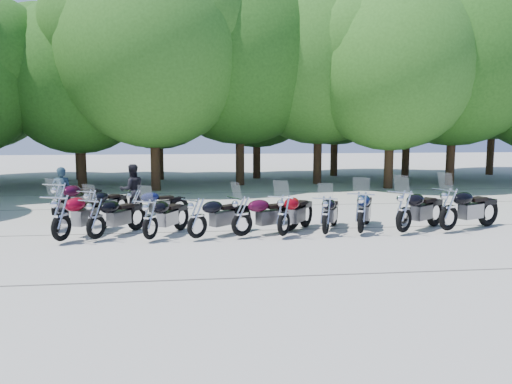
{
  "coord_description": "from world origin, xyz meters",
  "views": [
    {
      "loc": [
        -1.62,
        -12.32,
        2.87
      ],
      "look_at": [
        0.0,
        1.5,
        1.1
      ],
      "focal_mm": 35.0,
      "sensor_mm": 36.0,
      "label": 1
    }
  ],
  "objects": [
    {
      "name": "tree_12",
      "position": [
        1.8,
        16.47,
        5.72
      ],
      "size": [
        7.88,
        7.88,
        9.67
      ],
      "color": "#3A2614",
      "rests_on": "ground"
    },
    {
      "name": "motorcycle_6",
      "position": [
        1.76,
        0.47,
        0.61
      ],
      "size": [
        1.47,
        2.25,
        1.23
      ],
      "primitive_type": null,
      "rotation": [
        0.0,
        0.0,
        2.73
      ],
      "color": "black",
      "rests_on": "ground"
    },
    {
      "name": "tree_2",
      "position": [
        -7.25,
        12.84,
        5.31
      ],
      "size": [
        7.31,
        7.31,
        8.97
      ],
      "color": "#3A2614",
      "rests_on": "ground"
    },
    {
      "name": "rider_0",
      "position": [
        -5.9,
        3.92,
        0.84
      ],
      "size": [
        0.63,
        0.43,
        1.68
      ],
      "primitive_type": "imported",
      "rotation": [
        0.0,
        0.0,
        3.19
      ],
      "color": "#1D323E",
      "rests_on": "ground"
    },
    {
      "name": "motorcycle_2",
      "position": [
        -2.84,
        0.38,
        0.62
      ],
      "size": [
        1.6,
        2.25,
        1.24
      ],
      "primitive_type": null,
      "rotation": [
        0.0,
        0.0,
        2.66
      ],
      "color": "black",
      "rests_on": "ground"
    },
    {
      "name": "tree_5",
      "position": [
        4.61,
        13.2,
        6.57
      ],
      "size": [
        9.04,
        9.04,
        11.1
      ],
      "color": "#3A2614",
      "rests_on": "ground"
    },
    {
      "name": "tree_11",
      "position": [
        -3.76,
        16.43,
        5.49
      ],
      "size": [
        7.56,
        7.56,
        9.28
      ],
      "color": "#3A2614",
      "rests_on": "ground"
    },
    {
      "name": "motorcycle_1",
      "position": [
        -4.23,
        0.59,
        0.63
      ],
      "size": [
        1.76,
        2.23,
        1.25
      ],
      "primitive_type": null,
      "rotation": [
        0.0,
        0.0,
        2.57
      ],
      "color": "black",
      "rests_on": "ground"
    },
    {
      "name": "tree_3",
      "position": [
        -3.57,
        11.24,
        6.32
      ],
      "size": [
        8.7,
        8.7,
        10.67
      ],
      "color": "#3A2614",
      "rests_on": "ground"
    },
    {
      "name": "motorcycle_4",
      "position": [
        -0.49,
        0.49,
        0.63
      ],
      "size": [
        2.29,
        1.69,
        1.27
      ],
      "primitive_type": null,
      "rotation": [
        0.0,
        0.0,
        2.08
      ],
      "color": "#39071E",
      "rests_on": "ground"
    },
    {
      "name": "tree_10",
      "position": [
        -8.29,
        16.97,
        5.66
      ],
      "size": [
        7.78,
        7.78,
        9.55
      ],
      "color": "#3A2614",
      "rests_on": "ground"
    },
    {
      "name": "ground",
      "position": [
        0.0,
        0.0,
        0.0
      ],
      "size": [
        90.0,
        90.0,
        0.0
      ],
      "primitive_type": "plane",
      "color": "#A7A396",
      "rests_on": "ground"
    },
    {
      "name": "motorcycle_10",
      "position": [
        -5.82,
        3.32,
        0.7
      ],
      "size": [
        1.69,
        2.59,
        1.41
      ],
      "primitive_type": null,
      "rotation": [
        0.0,
        0.0,
        2.73
      ],
      "color": "#32061C",
      "rests_on": "ground"
    },
    {
      "name": "rider_1",
      "position": [
        -3.79,
        4.46,
        0.85
      ],
      "size": [
        1.0,
        0.89,
        1.71
      ],
      "primitive_type": "imported",
      "rotation": [
        0.0,
        0.0,
        3.48
      ],
      "color": "black",
      "rests_on": "ground"
    },
    {
      "name": "motorcycle_8",
      "position": [
        3.91,
        0.42,
        0.69
      ],
      "size": [
        2.4,
        2.06,
        1.38
      ],
      "primitive_type": null,
      "rotation": [
        0.0,
        0.0,
        2.22
      ],
      "color": "black",
      "rests_on": "ground"
    },
    {
      "name": "motorcycle_5",
      "position": [
        0.6,
        0.39,
        0.65
      ],
      "size": [
        1.84,
        2.32,
        1.31
      ],
      "primitive_type": null,
      "rotation": [
        0.0,
        0.0,
        2.57
      ],
      "color": "maroon",
      "rests_on": "ground"
    },
    {
      "name": "motorcycle_12",
      "position": [
        -3.54,
        3.14,
        0.57
      ],
      "size": [
        2.09,
        1.5,
        1.15
      ],
      "primitive_type": null,
      "rotation": [
        0.0,
        0.0,
        2.06
      ],
      "color": "#0D133D",
      "rests_on": "ground"
    },
    {
      "name": "tree_13",
      "position": [
        6.69,
        17.47,
        6.04
      ],
      "size": [
        8.31,
        8.31,
        10.2
      ],
      "color": "#3A2614",
      "rests_on": "ground"
    },
    {
      "name": "motorcycle_0",
      "position": [
        -5.03,
        0.42,
        0.7
      ],
      "size": [
        1.65,
        2.57,
        1.4
      ],
      "primitive_type": null,
      "rotation": [
        0.0,
        0.0,
        2.74
      ],
      "color": "maroon",
      "rests_on": "ground"
    },
    {
      "name": "tree_4",
      "position": [
        0.54,
        13.09,
        6.64
      ],
      "size": [
        9.13,
        9.13,
        11.2
      ],
      "color": "#3A2614",
      "rests_on": "ground"
    },
    {
      "name": "motorcycle_3",
      "position": [
        -1.66,
        0.37,
        0.63
      ],
      "size": [
        2.13,
        1.95,
        1.25
      ],
      "primitive_type": null,
      "rotation": [
        0.0,
        0.0,
        2.27
      ],
      "color": "black",
      "rests_on": "ground"
    },
    {
      "name": "motorcycle_11",
      "position": [
        -4.87,
        3.13,
        0.58
      ],
      "size": [
        1.52,
        2.12,
        1.17
      ],
      "primitive_type": null,
      "rotation": [
        0.0,
        0.0,
        2.65
      ],
      "color": "black",
      "rests_on": "ground"
    },
    {
      "name": "motorcycle_9",
      "position": [
        5.24,
        0.53,
        0.71
      ],
      "size": [
        2.59,
        1.75,
        1.41
      ],
      "primitive_type": null,
      "rotation": [
        0.0,
        0.0,
        2.01
      ],
      "color": "black",
      "rests_on": "ground"
    },
    {
      "name": "tree_6",
      "position": [
        7.55,
        10.82,
        5.81
      ],
      "size": [
        8.0,
        8.0,
        9.82
      ],
      "color": "#3A2614",
      "rests_on": "ground"
    },
    {
      "name": "motorcycle_7",
      "position": [
        2.74,
        0.5,
        0.67
      ],
      "size": [
        1.64,
        2.46,
        1.34
      ],
      "primitive_type": null,
      "rotation": [
        0.0,
        0.0,
        2.72
      ],
      "color": "#0D163B",
      "rests_on": "ground"
    },
    {
      "name": "tree_14",
      "position": [
        10.68,
        16.09,
        5.83
      ],
      "size": [
        8.02,
        8.02,
        9.84
      ],
      "color": "#3A2614",
      "rests_on": "ground"
    },
    {
      "name": "tree_15",
      "position": [
        16.61,
        17.02,
        7.03
      ],
      "size": [
        9.67,
        9.67,
        11.86
      ],
      "color": "#3A2614",
      "rests_on": "ground"
    },
    {
      "name": "tree_7",
      "position": [
        11.2,
        11.78,
        6.39
      ],
      "size": [
        8.79,
        8.79,
        10.79
      ],
      "color": "#3A2614",
      "rests_on": "ground"
    }
  ]
}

